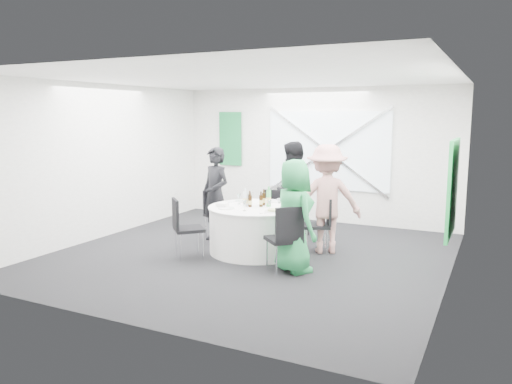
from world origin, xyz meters
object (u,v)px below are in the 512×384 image
at_px(chair_back_right, 322,220).
at_px(green_water_bottle, 269,199).
at_px(banquet_table, 256,229).
at_px(chair_back, 273,210).
at_px(chair_front_right, 286,234).
at_px(chair_front_left, 183,224).
at_px(chair_back_left, 215,210).
at_px(person_man_back, 292,190).
at_px(person_woman_green, 294,216).
at_px(clear_water_bottle, 245,199).
at_px(person_woman_pink, 326,199).
at_px(person_man_back_left, 216,195).

relative_size(chair_back_right, green_water_bottle, 2.77).
xyz_separation_m(banquet_table, chair_back, (-0.18, 1.06, 0.12)).
height_order(chair_front_right, green_water_bottle, green_water_bottle).
relative_size(chair_front_left, green_water_bottle, 2.90).
distance_m(chair_back_left, person_man_back, 1.44).
relative_size(person_woman_green, clear_water_bottle, 5.46).
relative_size(chair_front_right, person_woman_pink, 0.56).
height_order(chair_back, green_water_bottle, green_water_bottle).
bearing_deg(person_man_back, person_woman_green, 30.17).
height_order(person_man_back, green_water_bottle, person_man_back).
relative_size(banquet_table, person_woman_green, 0.96).
relative_size(banquet_table, chair_front_left, 1.63).
xyz_separation_m(chair_back_right, chair_front_right, (-0.09, -1.29, 0.05)).
height_order(chair_back_right, person_man_back, person_man_back).
distance_m(chair_back_left, person_woman_green, 2.40).
bearing_deg(person_man_back, chair_back_left, -56.12).
relative_size(chair_front_left, clear_water_bottle, 3.21).
xyz_separation_m(banquet_table, clear_water_bottle, (-0.17, -0.06, 0.50)).
bearing_deg(person_woman_green, chair_back, -21.33).
bearing_deg(green_water_bottle, chair_back_right, 24.07).
xyz_separation_m(chair_back_right, person_woman_pink, (0.06, 0.04, 0.35)).
bearing_deg(person_woman_pink, chair_back_left, -26.99).
height_order(banquet_table, person_woman_green, person_woman_green).
distance_m(person_woman_pink, person_woman_green, 1.18).
distance_m(chair_front_right, person_man_back_left, 2.21).
xyz_separation_m(banquet_table, chair_back_right, (0.98, 0.45, 0.15)).
bearing_deg(clear_water_bottle, chair_front_left, -131.10).
distance_m(chair_back_left, person_man_back_left, 0.41).
height_order(chair_back, chair_front_left, chair_front_left).
distance_m(chair_front_right, person_man_back, 2.17).
bearing_deg(chair_back_left, chair_front_right, -98.47).
xyz_separation_m(chair_front_left, person_woman_pink, (1.88, 1.34, 0.33)).
distance_m(chair_front_left, green_water_bottle, 1.44).
xyz_separation_m(chair_back, person_man_back_left, (-0.78, -0.73, 0.34)).
height_order(green_water_bottle, clear_water_bottle, green_water_bottle).
bearing_deg(person_man_back_left, chair_back_left, 141.11).
distance_m(chair_back_left, chair_front_right, 2.42).
height_order(chair_front_right, person_woman_green, person_woman_green).
xyz_separation_m(person_man_back_left, green_water_bottle, (1.15, -0.24, 0.05)).
relative_size(chair_back_left, chair_front_left, 0.92).
bearing_deg(person_woman_pink, banquet_table, 0.00).
bearing_deg(person_woman_pink, chair_back, -50.63).
relative_size(chair_back_left, chair_front_right, 0.89).
xyz_separation_m(person_woman_green, clear_water_bottle, (-1.11, 0.62, 0.06)).
distance_m(chair_back_right, person_woman_green, 1.17).
distance_m(chair_back_right, person_man_back, 1.16).
height_order(person_woman_green, clear_water_bottle, person_woman_green).
bearing_deg(green_water_bottle, chair_front_left, -137.72).
xyz_separation_m(chair_front_right, person_woman_green, (0.05, 0.16, 0.23)).
bearing_deg(chair_back_left, person_woman_green, -94.55).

